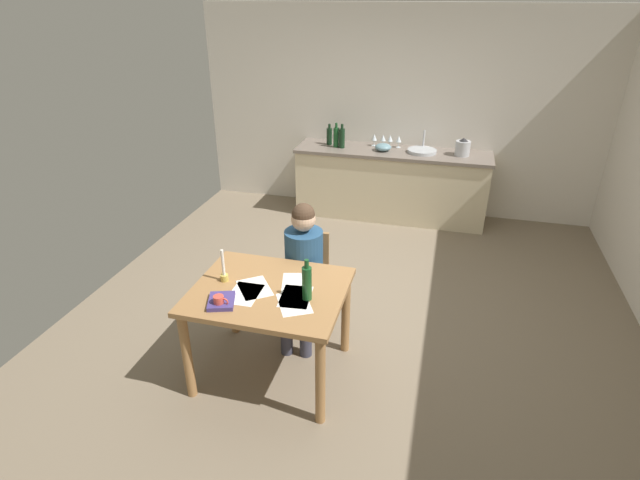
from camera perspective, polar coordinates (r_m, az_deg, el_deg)
name	(u,v)px	position (r m, az deg, el deg)	size (l,w,h in m)	color
ground_plane	(356,308)	(4.82, 4.19, -7.82)	(5.20, 5.20, 0.04)	#7A6B56
wall_back	(398,113)	(6.70, 9.01, 14.27)	(5.20, 0.12, 2.60)	silver
kitchen_counter	(391,184)	(6.59, 8.12, 6.42)	(2.46, 0.64, 0.90)	beige
dining_table	(270,302)	(3.71, -5.81, -7.16)	(1.11, 0.93, 0.76)	#9E7042
chair_at_table	(306,277)	(4.35, -1.58, -4.24)	(0.44, 0.44, 0.85)	#9E7042
person_seated	(302,264)	(4.12, -2.03, -2.81)	(0.36, 0.61, 1.19)	navy
coffee_mug	(219,301)	(3.48, -11.50, -6.93)	(0.11, 0.07, 0.09)	#D84C3F
candlestick	(224,272)	(3.76, -10.99, -3.66)	(0.06, 0.06, 0.26)	gold
book_magazine	(221,301)	(3.53, -11.27, -6.92)	(0.18, 0.22, 0.03)	#43377A
paper_letter	(244,294)	(3.62, -8.67, -6.12)	(0.21, 0.30, 0.00)	white
paper_bill	(296,283)	(3.70, -2.74, -4.99)	(0.21, 0.30, 0.00)	white
paper_envelope	(296,297)	(3.55, -2.83, -6.52)	(0.21, 0.30, 0.00)	white
paper_receipt	(294,303)	(3.48, -2.98, -7.28)	(0.21, 0.30, 0.00)	white
paper_notice	(255,288)	(3.67, -7.53, -5.48)	(0.21, 0.30, 0.00)	white
wine_bottle_on_table	(307,283)	(3.45, -1.52, -4.92)	(0.07, 0.07, 0.31)	#194C23
sink_unit	(422,151)	(6.42, 11.64, 10.03)	(0.36, 0.36, 0.24)	#B2B7BC
bottle_oil	(329,136)	(6.62, 1.08, 11.89)	(0.07, 0.07, 0.27)	black
bottle_vinegar	(336,137)	(6.51, 1.87, 11.77)	(0.07, 0.07, 0.31)	#194C23
bottle_wine_red	(342,138)	(6.47, 2.53, 11.66)	(0.08, 0.08, 0.31)	black
mixing_bowl	(383,147)	(6.41, 7.26, 10.54)	(0.20, 0.20, 0.09)	#668C99
stovetop_kettle	(463,148)	(6.39, 16.08, 10.16)	(0.18, 0.18, 0.22)	#B7BABF
wine_glass_near_sink	(399,139)	(6.56, 9.03, 11.37)	(0.07, 0.07, 0.15)	silver
wine_glass_by_kettle	(390,139)	(6.58, 8.06, 11.47)	(0.07, 0.07, 0.15)	silver
wine_glass_back_left	(383,138)	(6.59, 7.26, 11.54)	(0.07, 0.07, 0.15)	silver
wine_glass_back_right	(374,138)	(6.60, 6.26, 11.63)	(0.07, 0.07, 0.15)	silver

